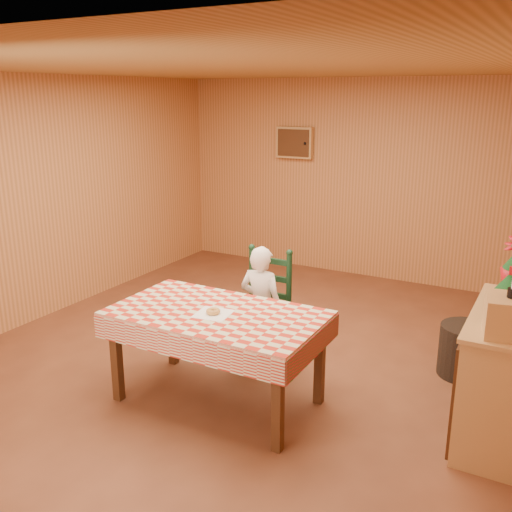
{
  "coord_description": "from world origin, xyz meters",
  "views": [
    {
      "loc": [
        2.43,
        -4.24,
        2.4
      ],
      "look_at": [
        0.0,
        0.2,
        0.95
      ],
      "focal_mm": 40.0,
      "sensor_mm": 36.0,
      "label": 1
    }
  ],
  "objects_px": {
    "seated_child": "(261,307)",
    "storage_bin": "(466,351)",
    "dining_table": "(217,322)",
    "crate": "(510,317)",
    "ladder_chair": "(264,311)",
    "shelf_unit": "(504,375)"
  },
  "relations": [
    {
      "from": "dining_table",
      "to": "crate",
      "type": "distance_m",
      "value": 2.09
    },
    {
      "from": "crate",
      "to": "storage_bin",
      "type": "xyz_separation_m",
      "value": [
        -0.38,
        1.21,
        -0.83
      ]
    },
    {
      "from": "ladder_chair",
      "to": "seated_child",
      "type": "height_order",
      "value": "seated_child"
    },
    {
      "from": "ladder_chair",
      "to": "seated_child",
      "type": "distance_m",
      "value": 0.08
    },
    {
      "from": "dining_table",
      "to": "storage_bin",
      "type": "xyz_separation_m",
      "value": [
        1.67,
        1.42,
        -0.46
      ]
    },
    {
      "from": "shelf_unit",
      "to": "ladder_chair",
      "type": "bearing_deg",
      "value": 175.01
    },
    {
      "from": "shelf_unit",
      "to": "seated_child",
      "type": "bearing_deg",
      "value": 176.6
    },
    {
      "from": "ladder_chair",
      "to": "seated_child",
      "type": "relative_size",
      "value": 0.96
    },
    {
      "from": "seated_child",
      "to": "storage_bin",
      "type": "relative_size",
      "value": 2.45
    },
    {
      "from": "dining_table",
      "to": "crate",
      "type": "bearing_deg",
      "value": 5.83
    },
    {
      "from": "storage_bin",
      "to": "dining_table",
      "type": "bearing_deg",
      "value": -139.59
    },
    {
      "from": "ladder_chair",
      "to": "shelf_unit",
      "type": "xyz_separation_m",
      "value": [
        2.04,
        -0.18,
        -0.04
      ]
    },
    {
      "from": "shelf_unit",
      "to": "storage_bin",
      "type": "height_order",
      "value": "shelf_unit"
    },
    {
      "from": "seated_child",
      "to": "crate",
      "type": "height_order",
      "value": "crate"
    },
    {
      "from": "dining_table",
      "to": "ladder_chair",
      "type": "distance_m",
      "value": 0.81
    },
    {
      "from": "seated_child",
      "to": "storage_bin",
      "type": "bearing_deg",
      "value": -157.55
    },
    {
      "from": "dining_table",
      "to": "storage_bin",
      "type": "bearing_deg",
      "value": 40.41
    },
    {
      "from": "shelf_unit",
      "to": "storage_bin",
      "type": "distance_m",
      "value": 0.92
    },
    {
      "from": "dining_table",
      "to": "storage_bin",
      "type": "distance_m",
      "value": 2.23
    },
    {
      "from": "seated_child",
      "to": "dining_table",
      "type": "bearing_deg",
      "value": 90.0
    },
    {
      "from": "ladder_chair",
      "to": "shelf_unit",
      "type": "distance_m",
      "value": 2.05
    },
    {
      "from": "dining_table",
      "to": "storage_bin",
      "type": "relative_size",
      "value": 3.61
    }
  ]
}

